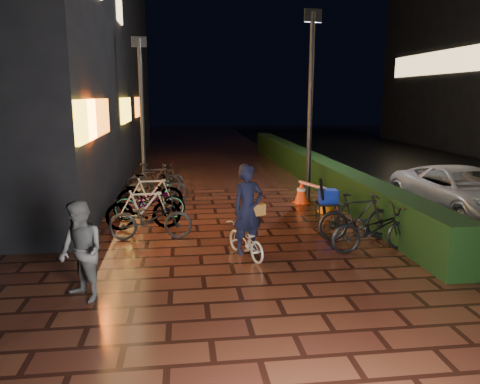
{
  "coord_description": "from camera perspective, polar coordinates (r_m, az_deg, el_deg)",
  "views": [
    {
      "loc": [
        -1.43,
        -8.93,
        3.13
      ],
      "look_at": [
        -0.21,
        0.82,
        1.1
      ],
      "focal_mm": 35.0,
      "sensor_mm": 36.0,
      "label": 1
    }
  ],
  "objects": [
    {
      "name": "parked_bikes_storefront",
      "position": [
        13.02,
        -10.68,
        -0.18
      ],
      "size": [
        2.02,
        5.78,
        1.06
      ],
      "color": "black",
      "rests_on": "ground"
    },
    {
      "name": "bystander_person",
      "position": [
        7.61,
        -18.82,
        -6.88
      ],
      "size": [
        0.96,
        0.97,
        1.58
      ],
      "primitive_type": "imported",
      "rotation": [
        0.0,
        0.0,
        -0.84
      ],
      "color": "#535456",
      "rests_on": "ground"
    },
    {
      "name": "parked_bikes_hedge",
      "position": [
        10.19,
        15.06,
        -3.67
      ],
      "size": [
        1.87,
        1.47,
        1.06
      ],
      "color": "black",
      "rests_on": "ground"
    },
    {
      "name": "lamp_post_hedge",
      "position": [
        14.54,
        8.59,
        11.36
      ],
      "size": [
        0.54,
        0.17,
        5.6
      ],
      "color": "black",
      "rests_on": "ground"
    },
    {
      "name": "cyclist",
      "position": [
        9.08,
        0.84,
        -3.88
      ],
      "size": [
        0.91,
        1.38,
        1.87
      ],
      "color": "silver",
      "rests_on": "ground"
    },
    {
      "name": "lamp_post_sf",
      "position": [
        15.99,
        -11.89,
        10.05
      ],
      "size": [
        0.48,
        0.17,
        4.98
      ],
      "color": "black",
      "rests_on": "ground"
    },
    {
      "name": "traffic_barrier",
      "position": [
        13.42,
        8.92,
        -0.48
      ],
      "size": [
        0.86,
        1.65,
        0.67
      ],
      "color": "orange",
      "rests_on": "ground"
    },
    {
      "name": "hedge",
      "position": [
        17.77,
        8.41,
        3.04
      ],
      "size": [
        0.7,
        20.0,
        1.0
      ],
      "primitive_type": "cube",
      "color": "black",
      "rests_on": "ground"
    },
    {
      "name": "van",
      "position": [
        13.66,
        25.63,
        0.03
      ],
      "size": [
        2.34,
        4.68,
        1.27
      ],
      "primitive_type": "imported",
      "rotation": [
        0.0,
        0.0,
        0.05
      ],
      "color": "#BDBCC1",
      "rests_on": "ground"
    },
    {
      "name": "cart_assembly",
      "position": [
        12.01,
        10.63,
        -0.72
      ],
      "size": [
        0.68,
        0.63,
        1.16
      ],
      "color": "black",
      "rests_on": "ground"
    },
    {
      "name": "ground",
      "position": [
        9.57,
        1.88,
        -7.43
      ],
      "size": [
        80.0,
        80.0,
        0.0
      ],
      "primitive_type": "plane",
      "color": "#381911",
      "rests_on": "ground"
    }
  ]
}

